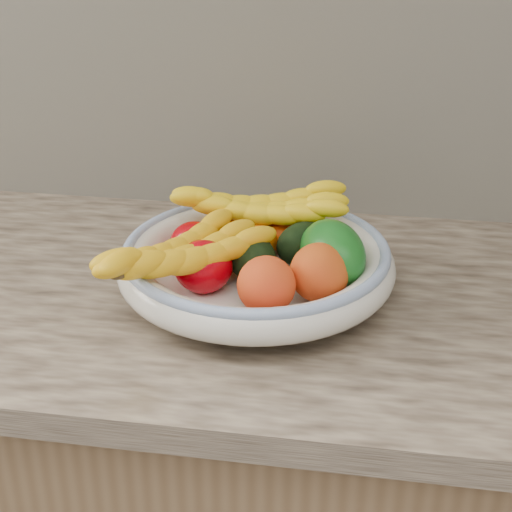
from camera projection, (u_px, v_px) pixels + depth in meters
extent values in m
cube|color=tan|center=(258.00, 299.00, 1.15)|extent=(2.44, 0.66, 0.04)
cube|color=beige|center=(288.00, 68.00, 1.30)|extent=(2.40, 0.02, 0.50)
cylinder|color=silver|center=(256.00, 289.00, 1.12)|extent=(0.13, 0.13, 0.02)
cylinder|color=silver|center=(256.00, 280.00, 1.11)|extent=(0.32, 0.32, 0.01)
torus|color=silver|center=(256.00, 264.00, 1.10)|extent=(0.39, 0.39, 0.05)
torus|color=#3B62A8|center=(256.00, 250.00, 1.09)|extent=(0.37, 0.37, 0.02)
ellipsoid|color=#E25A04|center=(233.00, 228.00, 1.20)|extent=(0.06, 0.06, 0.05)
ellipsoid|color=#F94E05|center=(282.00, 235.00, 1.17)|extent=(0.06, 0.06, 0.05)
ellipsoid|color=orange|center=(259.00, 240.00, 1.16)|extent=(0.07, 0.07, 0.05)
ellipsoid|color=#A80007|center=(194.00, 243.00, 1.13)|extent=(0.08, 0.08, 0.06)
ellipsoid|color=#B3000A|center=(203.00, 267.00, 1.06)|extent=(0.09, 0.09, 0.07)
ellipsoid|color=black|center=(250.00, 256.00, 1.09)|extent=(0.11, 0.12, 0.07)
ellipsoid|color=black|center=(303.00, 243.00, 1.12)|extent=(0.10, 0.11, 0.06)
ellipsoid|color=#105614|center=(332.00, 253.00, 1.07)|extent=(0.15, 0.16, 0.11)
ellipsoid|color=orange|center=(266.00, 285.00, 1.01)|extent=(0.09, 0.09, 0.08)
ellipsoid|color=orange|center=(319.00, 272.00, 1.03)|extent=(0.10, 0.10, 0.08)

